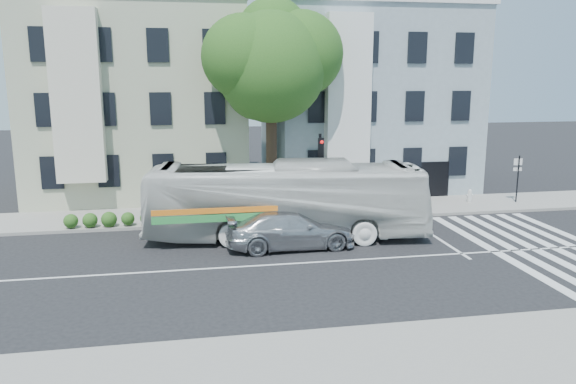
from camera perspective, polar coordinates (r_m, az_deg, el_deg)
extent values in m
plane|color=black|center=(21.81, 1.73, -7.22)|extent=(120.00, 120.00, 0.00)
cube|color=gray|center=(29.35, -1.51, -2.09)|extent=(80.00, 4.00, 0.15)
cube|color=gray|center=(14.69, 8.51, -16.87)|extent=(80.00, 4.00, 0.15)
cube|color=#ACAF93|center=(35.31, -14.79, 8.78)|extent=(12.00, 10.00, 11.00)
cube|color=gray|center=(36.99, 7.66, 9.17)|extent=(12.00, 10.00, 11.00)
cylinder|color=#2D2116|center=(29.34, -1.68, 2.94)|extent=(0.56, 0.56, 5.20)
sphere|color=#1B4917|center=(29.00, -1.74, 12.55)|extent=(5.60, 5.60, 5.60)
sphere|color=#1B4917|center=(29.69, 1.28, 13.88)|extent=(4.40, 4.40, 4.40)
sphere|color=#1B4917|center=(28.54, -4.52, 13.54)|extent=(4.20, 4.20, 4.20)
sphere|color=#1B4917|center=(30.31, -1.53, 15.73)|extent=(3.80, 3.80, 3.80)
sphere|color=#1B4917|center=(29.52, -3.08, 10.58)|extent=(3.40, 3.40, 3.40)
imported|color=silver|center=(24.59, -0.16, -0.88)|extent=(4.40, 12.58, 3.43)
imported|color=#B5B6BC|center=(23.51, 0.27, -3.79)|extent=(2.38, 5.52, 1.58)
cylinder|color=black|center=(27.42, 3.23, 1.41)|extent=(0.15, 0.15, 4.36)
cube|color=black|center=(26.94, 3.39, 4.57)|extent=(0.35, 0.32, 0.88)
sphere|color=red|center=(26.78, 3.46, 5.09)|extent=(0.17, 0.17, 0.17)
cylinder|color=white|center=(27.19, 3.32, 2.43)|extent=(0.44, 0.19, 0.46)
cylinder|color=silver|center=(33.02, 17.96, -0.45)|extent=(0.23, 0.23, 0.59)
sphere|color=silver|center=(32.96, 17.99, 0.10)|extent=(0.22, 0.22, 0.22)
cylinder|color=silver|center=(33.01, 17.97, -0.32)|extent=(0.40, 0.16, 0.14)
cylinder|color=black|center=(33.69, 22.30, 1.24)|extent=(0.07, 0.07, 2.63)
cube|color=white|center=(33.63, 22.33, 2.86)|extent=(0.47, 0.09, 0.37)
cube|color=white|center=(33.69, 22.28, 2.15)|extent=(0.47, 0.09, 0.19)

